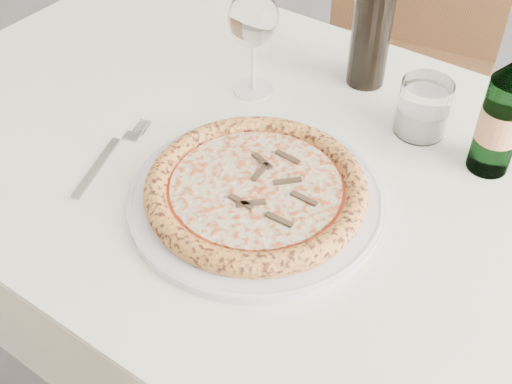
{
  "coord_description": "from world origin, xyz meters",
  "views": [
    {
      "loc": [
        0.54,
        -0.68,
        1.38
      ],
      "look_at": [
        0.23,
        -0.12,
        0.78
      ],
      "focal_mm": 45.0,
      "sensor_mm": 36.0,
      "label": 1
    }
  ],
  "objects_px": {
    "dining_table": "(286,207)",
    "pizza": "(256,189)",
    "plate": "(256,198)",
    "beer_bottle": "(503,115)",
    "chair_far": "(403,39)",
    "wine_bottle": "(373,22)",
    "tumbler": "(423,111)",
    "wine_glass": "(253,21)"
  },
  "relations": [
    {
      "from": "chair_far",
      "to": "wine_bottle",
      "type": "xyz_separation_m",
      "value": [
        0.09,
        -0.56,
        0.34
      ]
    },
    {
      "from": "wine_glass",
      "to": "dining_table",
      "type": "bearing_deg",
      "value": -45.62
    },
    {
      "from": "dining_table",
      "to": "wine_glass",
      "type": "bearing_deg",
      "value": 134.38
    },
    {
      "from": "wine_glass",
      "to": "chair_far",
      "type": "bearing_deg",
      "value": 84.43
    },
    {
      "from": "wine_glass",
      "to": "wine_bottle",
      "type": "relative_size",
      "value": 0.68
    },
    {
      "from": "chair_far",
      "to": "pizza",
      "type": "xyz_separation_m",
      "value": [
        0.07,
        -0.92,
        0.25
      ]
    },
    {
      "from": "chair_far",
      "to": "plate",
      "type": "relative_size",
      "value": 2.6
    },
    {
      "from": "pizza",
      "to": "beer_bottle",
      "type": "distance_m",
      "value": 0.36
    },
    {
      "from": "beer_bottle",
      "to": "chair_far",
      "type": "bearing_deg",
      "value": 116.06
    },
    {
      "from": "chair_far",
      "to": "pizza",
      "type": "bearing_deg",
      "value": -85.56
    },
    {
      "from": "beer_bottle",
      "to": "pizza",
      "type": "bearing_deg",
      "value": -138.44
    },
    {
      "from": "dining_table",
      "to": "pizza",
      "type": "distance_m",
      "value": 0.16
    },
    {
      "from": "plate",
      "to": "pizza",
      "type": "relative_size",
      "value": 1.16
    },
    {
      "from": "dining_table",
      "to": "plate",
      "type": "height_order",
      "value": "plate"
    },
    {
      "from": "tumbler",
      "to": "wine_glass",
      "type": "bearing_deg",
      "value": -174.54
    },
    {
      "from": "dining_table",
      "to": "wine_bottle",
      "type": "relative_size",
      "value": 5.35
    },
    {
      "from": "chair_far",
      "to": "wine_glass",
      "type": "height_order",
      "value": "wine_glass"
    },
    {
      "from": "chair_far",
      "to": "pizza",
      "type": "height_order",
      "value": "chair_far"
    },
    {
      "from": "chair_far",
      "to": "wine_glass",
      "type": "relative_size",
      "value": 5.13
    },
    {
      "from": "pizza",
      "to": "tumbler",
      "type": "height_order",
      "value": "tumbler"
    },
    {
      "from": "dining_table",
      "to": "beer_bottle",
      "type": "distance_m",
      "value": 0.35
    },
    {
      "from": "wine_glass",
      "to": "tumbler",
      "type": "distance_m",
      "value": 0.3
    },
    {
      "from": "plate",
      "to": "beer_bottle",
      "type": "bearing_deg",
      "value": 41.56
    },
    {
      "from": "plate",
      "to": "tumbler",
      "type": "height_order",
      "value": "tumbler"
    },
    {
      "from": "chair_far",
      "to": "wine_bottle",
      "type": "bearing_deg",
      "value": -80.8
    },
    {
      "from": "wine_glass",
      "to": "beer_bottle",
      "type": "height_order",
      "value": "beer_bottle"
    },
    {
      "from": "dining_table",
      "to": "pizza",
      "type": "xyz_separation_m",
      "value": [
        -0.0,
        -0.1,
        0.12
      ]
    },
    {
      "from": "chair_far",
      "to": "tumbler",
      "type": "distance_m",
      "value": 0.73
    },
    {
      "from": "dining_table",
      "to": "wine_bottle",
      "type": "distance_m",
      "value": 0.33
    },
    {
      "from": "chair_far",
      "to": "plate",
      "type": "xyz_separation_m",
      "value": [
        0.07,
        -0.92,
        0.23
      ]
    },
    {
      "from": "dining_table",
      "to": "plate",
      "type": "distance_m",
      "value": 0.14
    },
    {
      "from": "plate",
      "to": "wine_bottle",
      "type": "distance_m",
      "value": 0.37
    },
    {
      "from": "chair_far",
      "to": "wine_bottle",
      "type": "distance_m",
      "value": 0.66
    },
    {
      "from": "beer_bottle",
      "to": "wine_bottle",
      "type": "distance_m",
      "value": 0.27
    },
    {
      "from": "plate",
      "to": "wine_bottle",
      "type": "bearing_deg",
      "value": 86.92
    },
    {
      "from": "tumbler",
      "to": "wine_bottle",
      "type": "height_order",
      "value": "wine_bottle"
    },
    {
      "from": "plate",
      "to": "wine_glass",
      "type": "xyz_separation_m",
      "value": [
        -0.14,
        0.24,
        0.12
      ]
    },
    {
      "from": "dining_table",
      "to": "tumbler",
      "type": "xyz_separation_m",
      "value": [
        0.15,
        0.17,
        0.13
      ]
    },
    {
      "from": "chair_far",
      "to": "beer_bottle",
      "type": "xyz_separation_m",
      "value": [
        0.33,
        -0.68,
        0.32
      ]
    },
    {
      "from": "tumbler",
      "to": "wine_bottle",
      "type": "bearing_deg",
      "value": 144.71
    },
    {
      "from": "dining_table",
      "to": "beer_bottle",
      "type": "height_order",
      "value": "beer_bottle"
    },
    {
      "from": "pizza",
      "to": "wine_bottle",
      "type": "relative_size",
      "value": 1.16
    }
  ]
}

